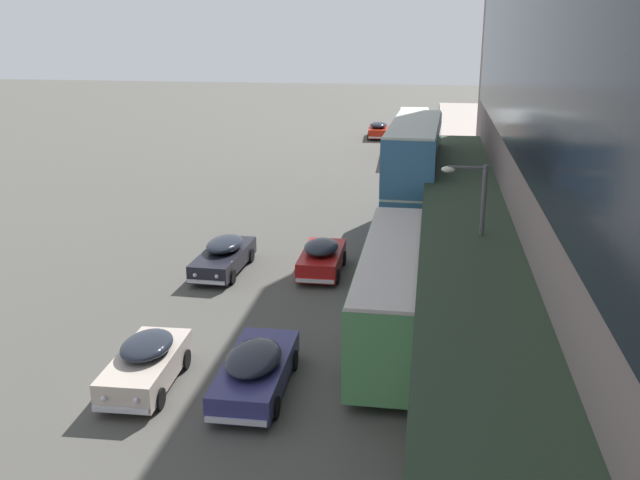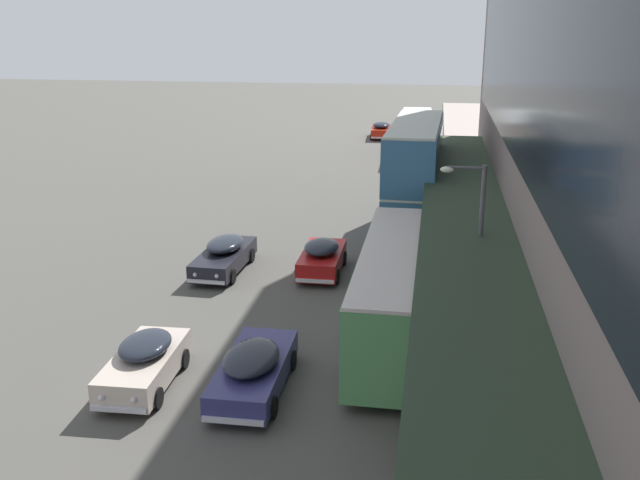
# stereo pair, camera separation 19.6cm
# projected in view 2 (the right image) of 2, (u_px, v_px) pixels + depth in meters

# --- Properties ---
(transit_bus_kerbside_front) EXTENTS (2.74, 11.17, 3.31)m
(transit_bus_kerbside_front) POSITION_uv_depth(u_px,v_px,m) (396.00, 287.00, 24.78)
(transit_bus_kerbside_front) COLOR #539859
(transit_bus_kerbside_front) RESTS_ON ground
(transit_bus_kerbside_rear) EXTENTS (2.91, 10.51, 5.91)m
(transit_bus_kerbside_rear) POSITION_uv_depth(u_px,v_px,m) (414.00, 175.00, 36.43)
(transit_bus_kerbside_rear) COLOR teal
(transit_bus_kerbside_rear) RESTS_ON ground
(transit_bus_kerbside_far) EXTENTS (2.98, 9.22, 3.46)m
(transit_bus_kerbside_far) POSITION_uv_depth(u_px,v_px,m) (417.00, 132.00, 58.98)
(transit_bus_kerbside_far) COLOR tan
(transit_bus_kerbside_far) RESTS_ON ground
(sedan_second_near) EXTENTS (1.87, 4.26, 1.57)m
(sedan_second_near) POSITION_uv_depth(u_px,v_px,m) (322.00, 257.00, 31.51)
(sedan_second_near) COLOR #AB1615
(sedan_second_near) RESTS_ON ground
(sedan_lead_mid) EXTENTS (2.01, 4.99, 1.46)m
(sedan_lead_mid) POSITION_uv_depth(u_px,v_px,m) (253.00, 369.00, 21.46)
(sedan_lead_mid) COLOR navy
(sedan_lead_mid) RESTS_ON ground
(sedan_second_mid) EXTENTS (1.96, 5.02, 1.49)m
(sedan_second_mid) POSITION_uv_depth(u_px,v_px,m) (224.00, 255.00, 31.86)
(sedan_second_mid) COLOR black
(sedan_second_mid) RESTS_ON ground
(sedan_trailing_mid) EXTENTS (2.16, 4.62, 1.54)m
(sedan_trailing_mid) POSITION_uv_depth(u_px,v_px,m) (381.00, 130.00, 68.05)
(sedan_trailing_mid) COLOR #AE2010
(sedan_trailing_mid) RESTS_ON ground
(sedan_far_back) EXTENTS (1.96, 4.54, 1.45)m
(sedan_far_back) POSITION_uv_depth(u_px,v_px,m) (418.00, 169.00, 50.48)
(sedan_far_back) COLOR black
(sedan_far_back) RESTS_ON ground
(sedan_lead_near) EXTENTS (1.96, 4.35, 1.52)m
(sedan_lead_near) POSITION_uv_depth(u_px,v_px,m) (145.00, 362.00, 21.82)
(sedan_lead_near) COLOR beige
(sedan_lead_near) RESTS_ON ground
(street_lamp) EXTENTS (1.50, 0.28, 6.17)m
(street_lamp) POSITION_uv_depth(u_px,v_px,m) (474.00, 240.00, 23.68)
(street_lamp) COLOR #4C4C51
(street_lamp) RESTS_ON sidewalk_kerb
(fire_hydrant) EXTENTS (0.20, 0.40, 0.70)m
(fire_hydrant) POSITION_uv_depth(u_px,v_px,m) (476.00, 474.00, 16.88)
(fire_hydrant) COLOR red
(fire_hydrant) RESTS_ON sidewalk_kerb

